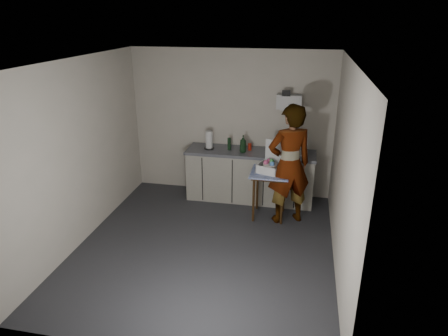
% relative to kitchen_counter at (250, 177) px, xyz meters
% --- Properties ---
extents(ground, '(4.00, 4.00, 0.00)m').
position_rel_kitchen_counter_xyz_m(ground, '(-0.40, -1.70, -0.43)').
color(ground, '#2D2D33').
rests_on(ground, ground).
extents(wall_back, '(3.60, 0.02, 2.60)m').
position_rel_kitchen_counter_xyz_m(wall_back, '(-0.40, 0.29, 0.87)').
color(wall_back, beige).
rests_on(wall_back, ground).
extents(wall_right, '(0.02, 4.00, 2.60)m').
position_rel_kitchen_counter_xyz_m(wall_right, '(1.39, -1.70, 0.87)').
color(wall_right, beige).
rests_on(wall_right, ground).
extents(wall_left, '(0.02, 4.00, 2.60)m').
position_rel_kitchen_counter_xyz_m(wall_left, '(-2.19, -1.70, 0.87)').
color(wall_left, beige).
rests_on(wall_left, ground).
extents(ceiling, '(3.60, 4.00, 0.01)m').
position_rel_kitchen_counter_xyz_m(ceiling, '(-0.40, -1.70, 2.17)').
color(ceiling, silver).
rests_on(ceiling, wall_back).
extents(kitchen_counter, '(2.24, 0.62, 0.91)m').
position_rel_kitchen_counter_xyz_m(kitchen_counter, '(0.00, 0.00, 0.00)').
color(kitchen_counter, black).
rests_on(kitchen_counter, ground).
extents(wall_shelf, '(0.42, 0.18, 0.37)m').
position_rel_kitchen_counter_xyz_m(wall_shelf, '(0.60, 0.22, 1.32)').
color(wall_shelf, silver).
rests_on(wall_shelf, ground).
extents(side_table, '(0.61, 0.61, 0.79)m').
position_rel_kitchen_counter_xyz_m(side_table, '(0.40, -0.60, 0.26)').
color(side_table, '#341D0B').
rests_on(side_table, ground).
extents(standing_man, '(0.83, 0.71, 1.92)m').
position_rel_kitchen_counter_xyz_m(standing_man, '(0.69, -0.68, 0.53)').
color(standing_man, '#B2A593').
rests_on(standing_man, ground).
extents(soap_bottle, '(0.13, 0.13, 0.30)m').
position_rel_kitchen_counter_xyz_m(soap_bottle, '(-0.12, -0.09, 0.63)').
color(soap_bottle, black).
rests_on(soap_bottle, kitchen_counter).
extents(soda_can, '(0.06, 0.06, 0.12)m').
position_rel_kitchen_counter_xyz_m(soda_can, '(-0.02, 0.05, 0.54)').
color(soda_can, red).
rests_on(soda_can, kitchen_counter).
extents(dark_bottle, '(0.06, 0.06, 0.21)m').
position_rel_kitchen_counter_xyz_m(dark_bottle, '(-0.38, 0.00, 0.59)').
color(dark_bottle, black).
rests_on(dark_bottle, kitchen_counter).
extents(paper_towel, '(0.18, 0.18, 0.32)m').
position_rel_kitchen_counter_xyz_m(paper_towel, '(-0.74, -0.01, 0.63)').
color(paper_towel, black).
rests_on(paper_towel, kitchen_counter).
extents(dish_rack, '(0.44, 0.33, 0.31)m').
position_rel_kitchen_counter_xyz_m(dish_rack, '(0.74, 0.01, 0.55)').
color(dish_rack, white).
rests_on(dish_rack, kitchen_counter).
extents(bakery_box, '(0.44, 0.44, 0.48)m').
position_rel_kitchen_counter_xyz_m(bakery_box, '(0.40, -0.58, 0.47)').
color(bakery_box, silver).
rests_on(bakery_box, side_table).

